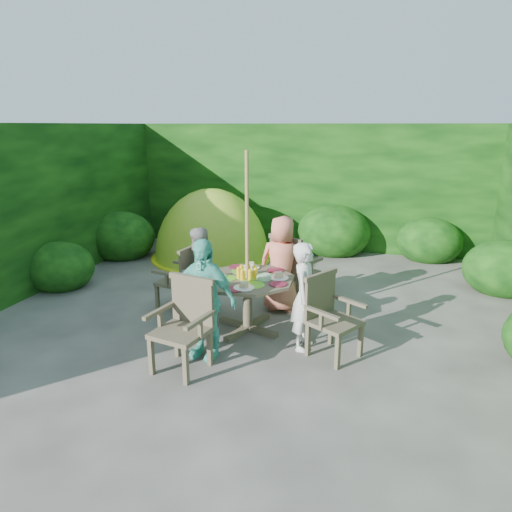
% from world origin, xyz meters
% --- Properties ---
extents(ground, '(60.00, 60.00, 0.00)m').
position_xyz_m(ground, '(0.00, 0.00, 0.00)').
color(ground, '#44423D').
rests_on(ground, ground).
extents(hedge_enclosure, '(9.00, 9.00, 2.50)m').
position_xyz_m(hedge_enclosure, '(0.00, 1.33, 1.25)').
color(hedge_enclosure, black).
rests_on(hedge_enclosure, ground).
extents(patio_table, '(1.51, 1.51, 0.82)m').
position_xyz_m(patio_table, '(-0.04, -0.56, 0.58)').
color(patio_table, '#40392A').
rests_on(patio_table, ground).
extents(parasol_pole, '(0.06, 0.06, 2.20)m').
position_xyz_m(parasol_pole, '(-0.05, -0.56, 1.10)').
color(parasol_pole, olive).
rests_on(parasol_pole, ground).
extents(garden_chair_right, '(0.67, 0.69, 0.88)m').
position_xyz_m(garden_chair_right, '(1.00, -0.91, 0.47)').
color(garden_chair_right, '#40392A').
rests_on(garden_chair_right, ground).
extents(garden_chair_left, '(0.57, 0.61, 0.89)m').
position_xyz_m(garden_chair_left, '(-1.08, -0.18, 0.47)').
color(garden_chair_left, '#40392A').
rests_on(garden_chair_left, ground).
extents(garden_chair_back, '(0.75, 0.72, 0.97)m').
position_xyz_m(garden_chair_back, '(0.31, 0.48, 0.52)').
color(garden_chair_back, '#40392A').
rests_on(garden_chair_back, ground).
extents(garden_chair_front, '(0.65, 0.60, 0.93)m').
position_xyz_m(garden_chair_front, '(-0.42, -1.59, 0.50)').
color(garden_chair_front, '#40392A').
rests_on(garden_chair_front, ground).
extents(child_right, '(0.32, 0.47, 1.24)m').
position_xyz_m(child_right, '(0.71, -0.82, 0.62)').
color(child_right, silver).
rests_on(child_right, ground).
extents(child_left, '(0.67, 0.73, 1.21)m').
position_xyz_m(child_left, '(-0.80, -0.29, 0.60)').
color(child_left, gray).
rests_on(child_left, ground).
extents(child_back, '(0.66, 0.45, 1.32)m').
position_xyz_m(child_back, '(0.22, 0.20, 0.66)').
color(child_back, '#DA735A').
rests_on(child_back, ground).
extents(child_front, '(0.83, 0.48, 1.34)m').
position_xyz_m(child_front, '(-0.31, -1.31, 0.67)').
color(child_front, '#51BDAA').
rests_on(child_front, ground).
extents(dome_tent, '(2.37, 2.37, 2.66)m').
position_xyz_m(dome_tent, '(-1.62, 2.38, 0.00)').
color(dome_tent, '#88BA23').
rests_on(dome_tent, ground).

